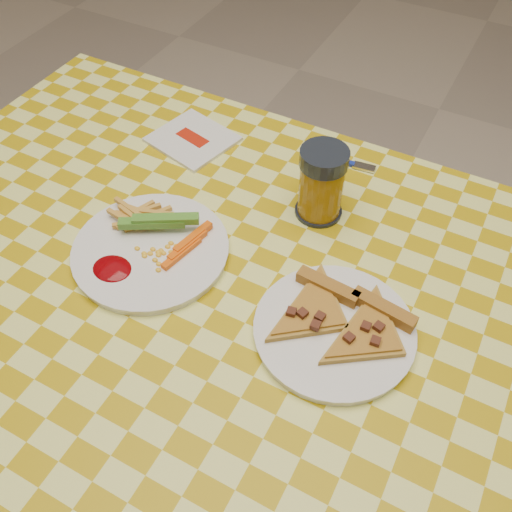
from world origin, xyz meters
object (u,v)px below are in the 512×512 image
at_px(plate_left, 151,251).
at_px(drink_glass, 321,184).
at_px(table, 228,320).
at_px(plate_right, 334,331).

height_order(plate_left, drink_glass, drink_glass).
xyz_separation_m(plate_left, drink_glass, (0.20, 0.21, 0.06)).
bearing_deg(drink_glass, plate_left, -132.84).
distance_m(table, drink_glass, 0.27).
height_order(plate_left, plate_right, same).
bearing_deg(plate_right, plate_left, 179.39).
relative_size(table, plate_left, 5.28).
bearing_deg(plate_right, table, -177.39).
xyz_separation_m(plate_left, plate_right, (0.31, -0.00, 0.00)).
distance_m(table, plate_right, 0.19).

